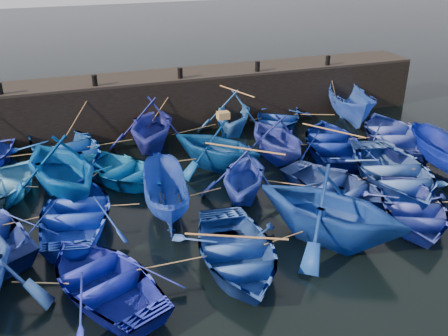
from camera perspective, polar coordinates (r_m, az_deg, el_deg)
name	(u,v)px	position (r m, az deg, el deg)	size (l,w,h in m)	color
ground	(255,225)	(16.97, 3.57, -6.51)	(120.00, 120.00, 0.00)	black
quay_wall	(177,100)	(25.61, -5.41, 7.72)	(26.00, 2.50, 2.50)	black
quay_top	(176,75)	(25.24, -5.54, 10.56)	(26.00, 2.50, 0.12)	black
bollard_0	(0,88)	(23.75, -24.26, 8.29)	(0.24, 0.24, 0.50)	black
bollard_1	(95,80)	(23.70, -14.57, 9.68)	(0.24, 0.24, 0.50)	black
bollard_2	(180,73)	(24.32, -5.04, 10.77)	(0.24, 0.24, 0.50)	black
bollard_3	(257,66)	(25.56, 3.85, 11.52)	(0.24, 0.24, 0.50)	black
bollard_4	(328,60)	(27.33, 11.78, 11.96)	(0.24, 0.24, 0.50)	black
boat_1	(65,149)	(22.31, -17.70, 2.08)	(4.04, 5.65, 1.17)	blue
boat_2	(152,124)	(22.64, -8.27, 5.01)	(3.87, 4.49, 2.36)	navy
boat_3	(233,112)	(24.29, 1.06, 6.41)	(3.50, 4.06, 2.14)	blue
boat_4	(278,117)	(25.46, 6.16, 5.76)	(3.32, 4.64, 0.96)	navy
boat_5	(351,105)	(26.46, 14.28, 6.94)	(1.84, 4.90, 1.89)	blue
boat_7	(61,165)	(19.06, -18.13, 0.33)	(4.22, 4.89, 2.57)	#024598
boat_8	(122,171)	(20.00, -11.61, -0.35)	(3.08, 4.30, 0.89)	blue
boat_9	(216,144)	(20.46, -0.88, 2.73)	(3.53, 4.10, 2.16)	navy
boat_10	(277,137)	(21.43, 6.06, 3.60)	(3.46, 4.02, 2.12)	#1F2F96
boat_11	(332,142)	(22.66, 12.25, 2.91)	(3.60, 5.04, 1.04)	navy
boat_12	(394,134)	(24.24, 18.84, 3.67)	(3.80, 5.31, 1.10)	#2C41A9
boat_14	(77,212)	(17.40, -16.40, -4.80)	(3.49, 4.88, 1.01)	#1434CE
boat_15	(165,194)	(17.33, -6.78, -2.98)	(1.50, 3.99, 1.54)	#133498
boat_16	(244,174)	(18.18, 2.31, -0.69)	(3.18, 3.68, 1.94)	#1E37B1
boat_17	(337,185)	(18.93, 12.78, -1.95)	(3.21, 4.48, 0.93)	navy
boat_18	(393,172)	(20.30, 18.77, -0.39)	(4.09, 5.72, 1.19)	#2A51AC
boat_21	(104,279)	(14.15, -13.57, -12.21)	(3.30, 4.62, 0.96)	#111DA6
boat_22	(236,252)	(14.76, 1.39, -9.54)	(3.42, 4.78, 0.99)	navy
boat_23	(331,206)	(15.78, 12.09, -4.27)	(4.22, 4.90, 2.58)	navy
boat_24	(413,209)	(18.09, 20.77, -4.39)	(3.24, 4.53, 0.94)	#26379B
wooden_crate	(223,115)	(20.12, -0.09, 6.05)	(0.48, 0.38, 0.28)	olive
mooring_ropes	(205,146)	(20.81, -2.23, 2.55)	(17.81, 11.58, 2.10)	tan
loose_oars	(265,142)	(19.49, 4.67, 2.99)	(9.20, 12.32, 1.21)	#99724C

